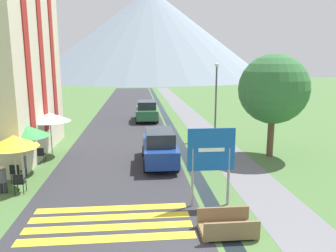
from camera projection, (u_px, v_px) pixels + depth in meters
ground_plane at (156, 125)px, 27.60m from camera, size 160.00×160.00×0.00m
road at (129, 109)px, 37.14m from camera, size 6.40×60.00×0.01m
footpath at (182, 108)px, 37.70m from camera, size 2.20×60.00×0.01m
drainage_channel at (161, 108)px, 37.48m from camera, size 0.60×60.00×0.00m
crosswalk_marking at (110, 222)px, 10.92m from camera, size 5.44×2.54×0.01m
mountain_distant at (150, 34)px, 102.52m from camera, size 72.75×72.75×27.42m
road_sign at (211, 156)px, 11.86m from camera, size 1.74×0.11×2.94m
footbridge at (227, 227)px, 10.16m from camera, size 1.70×1.10×0.65m
parked_car_near at (160, 147)px, 17.06m from camera, size 1.75×4.37×1.82m
parked_car_far at (147, 111)px, 29.54m from camera, size 1.97×4.26×1.82m
cafe_chair_near_right at (16, 172)px, 14.40m from camera, size 0.40×0.40×0.85m
cafe_chair_far_right at (41, 154)px, 17.19m from camera, size 0.40×0.40×0.85m
cafe_chair_nearest at (19, 182)px, 13.19m from camera, size 0.40×0.40×0.85m
cafe_umbrella_front_yellow at (13, 141)px, 13.42m from camera, size 2.02×2.02×2.31m
cafe_umbrella_middle_green at (25, 131)px, 15.52m from camera, size 2.30×2.30×2.33m
cafe_umbrella_rear_white at (50, 117)px, 18.26m from camera, size 2.27×2.27×2.47m
person_seated_far at (2, 177)px, 13.26m from camera, size 0.32×0.32×1.20m
person_seated_near at (23, 163)px, 15.17m from camera, size 0.32×0.32×1.20m
streetlamp at (216, 94)px, 22.28m from camera, size 0.28×0.28×5.20m
tree_by_path at (273, 89)px, 17.91m from camera, size 3.83×3.83×5.72m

